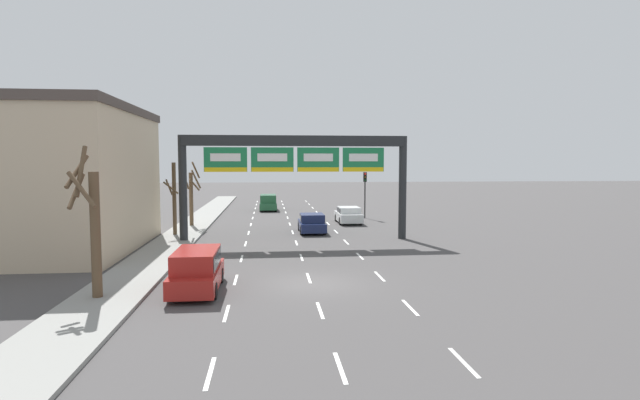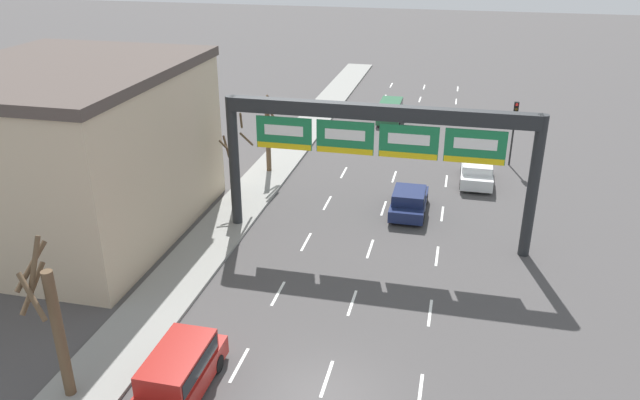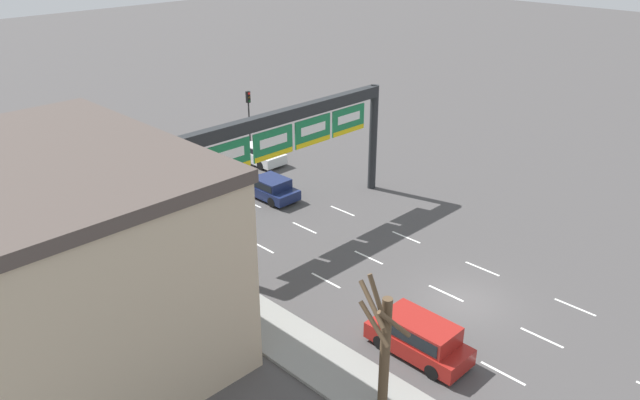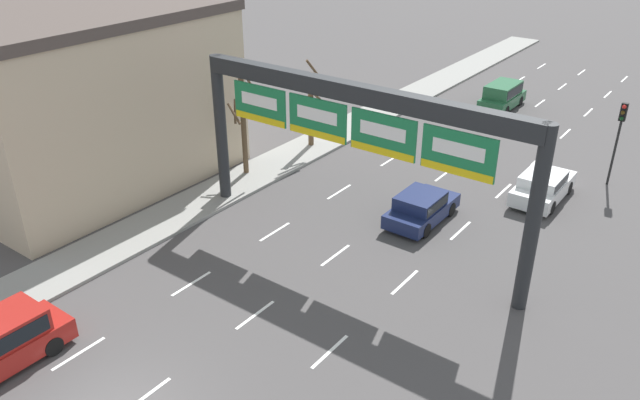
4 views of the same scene
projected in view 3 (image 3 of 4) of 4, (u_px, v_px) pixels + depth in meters
name	position (u px, v px, depth m)	size (l,w,h in m)	color
ground_plane	(463.00, 302.00, 29.81)	(220.00, 220.00, 0.00)	#474444
sidewalk_left	(351.00, 380.00, 24.62)	(2.80, 110.00, 0.15)	gray
lane_dashes	(276.00, 215.00, 38.49)	(6.72, 67.00, 0.01)	white
sign_gantry	(290.00, 136.00, 35.33)	(15.34, 0.70, 7.07)	#232628
building_near	(45.00, 263.00, 24.57)	(11.02, 13.53, 8.66)	#C6B293
suv_green	(94.00, 135.00, 49.68)	(1.86, 4.31, 1.74)	#235B38
car_navy	(270.00, 187.00, 40.51)	(1.91, 4.11, 1.43)	#19234C
suv_red	(419.00, 336.00, 25.82)	(1.85, 4.46, 1.72)	maroon
car_white	(259.00, 153.00, 46.42)	(1.96, 4.34, 1.42)	silver
traffic_light_near_gantry	(249.00, 107.00, 49.23)	(0.30, 0.35, 4.35)	black
tree_bare_closest	(384.00, 346.00, 21.90)	(1.26, 1.77, 5.77)	brown
tree_bare_second	(139.00, 206.00, 32.65)	(1.61, 1.76, 5.40)	brown
tree_bare_third	(100.00, 183.00, 36.36)	(0.96, 1.12, 5.19)	brown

